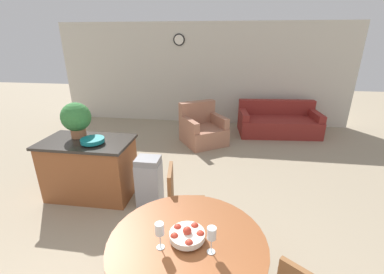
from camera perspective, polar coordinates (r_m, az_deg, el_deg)
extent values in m
cube|color=beige|center=(7.29, 2.08, 13.70)|extent=(8.00, 0.06, 2.70)
cylinder|color=black|center=(7.27, -2.89, 20.78)|extent=(0.31, 0.02, 0.31)
cylinder|color=white|center=(7.26, -2.92, 20.78)|extent=(0.25, 0.01, 0.25)
cylinder|color=brown|center=(2.22, -1.07, -22.36)|extent=(1.28, 1.28, 0.03)
cylinder|color=brown|center=(3.38, 2.48, -16.65)|extent=(0.04, 0.04, 0.43)
cylinder|color=brown|center=(3.09, 2.88, -21.01)|extent=(0.04, 0.04, 0.43)
cylinder|color=brown|center=(3.39, -4.31, -16.67)|extent=(0.04, 0.04, 0.43)
cylinder|color=brown|center=(3.09, -4.75, -21.03)|extent=(0.04, 0.04, 0.43)
cube|color=brown|center=(3.08, -0.95, -15.36)|extent=(0.48, 0.48, 0.05)
cube|color=brown|center=(2.94, -4.76, -11.20)|extent=(0.10, 0.39, 0.48)
cylinder|color=silver|center=(2.19, -1.07, -21.74)|extent=(0.11, 0.11, 0.03)
cylinder|color=silver|center=(2.17, -1.08, -20.98)|extent=(0.28, 0.28, 0.05)
sphere|color=#B73323|center=(2.16, 1.87, -20.85)|extent=(0.07, 0.07, 0.07)
sphere|color=#B73323|center=(2.22, 0.61, -19.27)|extent=(0.07, 0.07, 0.07)
sphere|color=#B73323|center=(2.21, -3.21, -19.53)|extent=(0.07, 0.07, 0.07)
sphere|color=#B73323|center=(2.14, -3.94, -21.27)|extent=(0.07, 0.07, 0.07)
sphere|color=#B73323|center=(2.08, -0.68, -22.62)|extent=(0.07, 0.07, 0.07)
sphere|color=#B73323|center=(2.14, -1.09, -20.12)|extent=(0.07, 0.07, 0.07)
cylinder|color=silver|center=(2.16, -6.99, -23.14)|extent=(0.06, 0.06, 0.01)
cylinder|color=silver|center=(2.12, -7.08, -21.86)|extent=(0.01, 0.01, 0.13)
cylinder|color=silver|center=(2.05, -7.22, -19.59)|extent=(0.07, 0.07, 0.10)
cylinder|color=silver|center=(2.12, 4.25, -24.09)|extent=(0.06, 0.06, 0.01)
cylinder|color=silver|center=(2.08, 4.30, -22.81)|extent=(0.01, 0.01, 0.13)
cylinder|color=silver|center=(2.00, 4.40, -20.53)|extent=(0.07, 0.07, 0.10)
cube|color=brown|center=(4.21, -21.65, -6.69)|extent=(1.24, 0.69, 0.86)
cube|color=#2D2823|center=(4.03, -22.50, -1.01)|extent=(1.30, 0.75, 0.04)
cylinder|color=#147A7F|center=(3.86, -21.16, -1.25)|extent=(0.11, 0.11, 0.02)
cylinder|color=#147A7F|center=(3.85, -21.24, -0.69)|extent=(0.32, 0.32, 0.06)
cylinder|color=#A36642|center=(4.20, -23.91, 1.03)|extent=(0.21, 0.21, 0.15)
sphere|color=#387F3D|center=(4.13, -24.39, 4.08)|extent=(0.43, 0.43, 0.43)
cube|color=#9E9EA3|center=(3.81, -9.45, -10.23)|extent=(0.34, 0.29, 0.65)
cube|color=gray|center=(3.63, -9.80, -5.26)|extent=(0.33, 0.28, 0.09)
cube|color=maroon|center=(6.86, 18.56, 2.36)|extent=(2.00, 1.11, 0.42)
cube|color=maroon|center=(7.10, 18.20, 6.35)|extent=(1.94, 0.37, 0.37)
cube|color=maroon|center=(6.66, 11.27, 3.26)|extent=(0.23, 0.89, 0.59)
cube|color=maroon|center=(7.12, 25.52, 2.75)|extent=(0.23, 0.89, 0.59)
cube|color=#A87056|center=(5.92, 2.59, 0.44)|extent=(1.20, 1.20, 0.40)
cube|color=#A87056|center=(6.06, 1.15, 5.52)|extent=(0.83, 0.64, 0.52)
cube|color=#A87056|center=(5.72, -0.65, 0.97)|extent=(0.55, 0.74, 0.63)
cube|color=#A87056|center=(6.05, 5.69, 2.00)|extent=(0.55, 0.74, 0.63)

